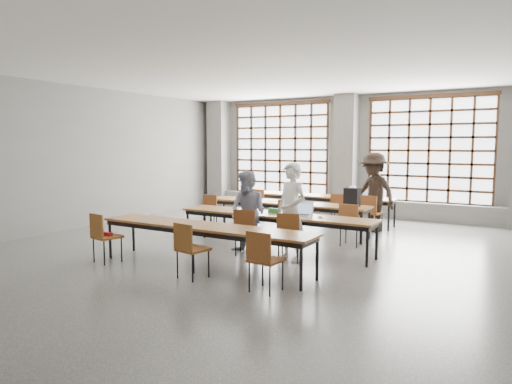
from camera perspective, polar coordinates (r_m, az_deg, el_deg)
floor at (r=9.02m, az=-0.12°, el=-7.29°), size 11.00×11.00×0.00m
ceiling at (r=8.89m, az=-0.13°, el=15.24°), size 11.00×11.00×0.00m
wall_back at (r=13.80m, az=11.56°, el=4.54°), size 10.00×0.00×10.00m
wall_left at (r=12.11m, az=-21.04°, el=4.07°), size 0.00×11.00×11.00m
column_left at (r=15.61m, az=-4.67°, el=4.80°), size 0.60×0.55×3.50m
column_mid at (r=13.54m, az=11.18°, el=4.52°), size 0.60×0.55×3.50m
window_left at (r=14.61m, az=3.06°, el=5.31°), size 3.32×0.12×3.00m
window_right at (r=13.17m, az=20.80°, el=4.86°), size 3.32×0.12×3.00m
sill_ledge at (r=13.73m, az=11.16°, el=-1.74°), size 9.80×0.35×0.50m
desk_row_a at (r=12.18m, az=7.84°, el=-0.69°), size 4.00×0.70×0.73m
desk_row_b at (r=10.68m, az=3.62°, el=-1.59°), size 4.00×0.70×0.73m
desk_row_c at (r=8.88m, az=2.35°, el=-3.13°), size 4.00×0.70×0.73m
desk_row_d at (r=7.68m, az=-6.55°, el=-4.60°), size 4.00×0.70×0.73m
chair_back_left at (r=12.26m, az=0.59°, el=-1.20°), size 0.48×0.48×0.88m
chair_back_mid at (r=11.33m, az=10.40°, el=-1.89°), size 0.47×0.48×0.88m
chair_back_right at (r=11.09m, az=14.17°, el=-2.14°), size 0.49×0.49×0.88m
chair_mid_left at (r=10.99m, az=-5.37°, el=-2.07°), size 0.44×0.44×0.88m
chair_mid_centre at (r=9.96m, az=4.09°, el=-2.89°), size 0.46×0.47×0.88m
chair_mid_right at (r=9.43m, az=11.70°, el=-3.50°), size 0.42×0.43×0.88m
chair_front_left at (r=8.50m, az=-1.29°, el=-4.41°), size 0.53×0.53×0.88m
chair_front_right at (r=8.07m, az=4.16°, el=-4.99°), size 0.52×0.52×0.88m
chair_near_left at (r=8.41m, az=-18.58°, el=-4.84°), size 0.49×0.49×0.88m
chair_near_mid at (r=7.11m, az=-8.38°, el=-6.54°), size 0.48×0.48×0.88m
chair_near_right at (r=6.39m, az=0.89°, el=-7.91°), size 0.45×0.45×0.88m
student_male at (r=8.14m, az=4.44°, el=-2.47°), size 0.74×0.61×1.75m
student_female at (r=8.58m, az=-0.99°, el=-2.60°), size 0.84×0.70×1.58m
student_back at (r=11.16m, az=14.48°, el=-0.02°), size 1.39×1.14×1.88m
laptop_front at (r=8.72m, az=5.86°, el=-2.48°), size 0.38×0.33×0.26m
laptop_back at (r=11.83m, az=13.98°, el=-0.40°), size 0.46×0.43×0.26m
mouse at (r=8.45m, az=7.99°, el=-3.07°), size 0.11×0.08×0.04m
green_box at (r=8.95m, az=2.31°, el=-2.34°), size 0.26×0.11×0.09m
phone at (r=8.70m, az=3.09°, el=-2.84°), size 0.13×0.07×0.01m
paper_sheet_b at (r=10.76m, az=2.07°, el=-1.17°), size 0.34×0.27×0.00m
paper_sheet_c at (r=10.62m, az=4.10°, el=-1.27°), size 0.34×0.28×0.00m
backpack at (r=10.08m, az=11.91°, el=-0.64°), size 0.34×0.23×0.40m
plastic_bag at (r=11.90m, az=11.95°, el=0.08°), size 0.30×0.26×0.29m
red_pouch at (r=8.46m, az=-18.11°, el=-5.02°), size 0.20×0.08×0.06m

